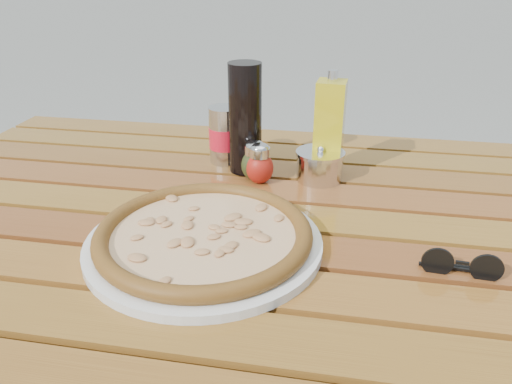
% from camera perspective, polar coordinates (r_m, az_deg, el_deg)
% --- Properties ---
extents(table, '(1.40, 0.90, 0.75)m').
position_cam_1_polar(table, '(0.90, -0.23, -6.61)').
color(table, '#351F0C').
rests_on(table, ground).
extents(plate, '(0.44, 0.44, 0.01)m').
position_cam_1_polar(plate, '(0.77, -5.94, -5.80)').
color(plate, silver).
rests_on(plate, table).
extents(pizza, '(0.42, 0.42, 0.03)m').
position_cam_1_polar(pizza, '(0.76, -6.00, -4.79)').
color(pizza, beige).
rests_on(pizza, plate).
extents(pepper_shaker, '(0.06, 0.06, 0.08)m').
position_cam_1_polar(pepper_shaker, '(0.96, 0.42, 3.22)').
color(pepper_shaker, '#B12014').
rests_on(pepper_shaker, table).
extents(oregano_shaker, '(0.06, 0.06, 0.08)m').
position_cam_1_polar(oregano_shaker, '(0.98, -0.12, 3.53)').
color(oregano_shaker, '#323B17').
rests_on(oregano_shaker, table).
extents(dark_bottle, '(0.09, 0.09, 0.22)m').
position_cam_1_polar(dark_bottle, '(1.00, -1.25, 8.38)').
color(dark_bottle, black).
rests_on(dark_bottle, table).
extents(soda_can, '(0.08, 0.08, 0.12)m').
position_cam_1_polar(soda_can, '(1.06, -3.58, 6.45)').
color(soda_can, silver).
rests_on(soda_can, table).
extents(olive_oil_cruet, '(0.06, 0.06, 0.21)m').
position_cam_1_polar(olive_oil_cruet, '(0.99, 8.36, 7.20)').
color(olive_oil_cruet, '#AFA012').
rests_on(olive_oil_cruet, table).
extents(parmesan_tin, '(0.12, 0.12, 0.07)m').
position_cam_1_polar(parmesan_tin, '(0.99, 7.29, 3.07)').
color(parmesan_tin, silver).
rests_on(parmesan_tin, table).
extents(sunglasses, '(0.11, 0.03, 0.04)m').
position_cam_1_polar(sunglasses, '(0.75, 22.42, -7.79)').
color(sunglasses, black).
rests_on(sunglasses, table).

